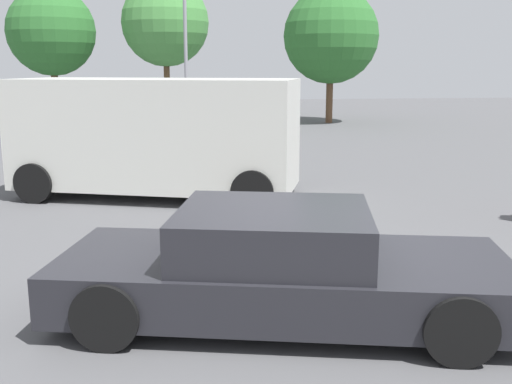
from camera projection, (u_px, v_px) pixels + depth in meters
name	position (u px, v px, depth m)	size (l,w,h in m)	color
ground_plane	(311.00, 304.00, 6.50)	(80.00, 80.00, 0.00)	#515154
sedan_foreground	(281.00, 268.00, 6.06)	(4.80, 2.77, 1.14)	#232328
dog	(209.00, 212.00, 9.51)	(0.46, 0.63, 0.44)	olive
van_white	(156.00, 134.00, 11.63)	(5.73, 3.59, 2.29)	silver
light_post_mid	(185.00, 23.00, 23.24)	(0.44, 0.44, 6.10)	gray
tree_back_left	(331.00, 36.00, 26.43)	(4.20, 4.20, 5.94)	brown
tree_back_center	(165.00, 23.00, 29.53)	(4.29, 4.29, 6.78)	brown
tree_back_right	(51.00, 32.00, 29.47)	(4.30, 4.30, 6.33)	brown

